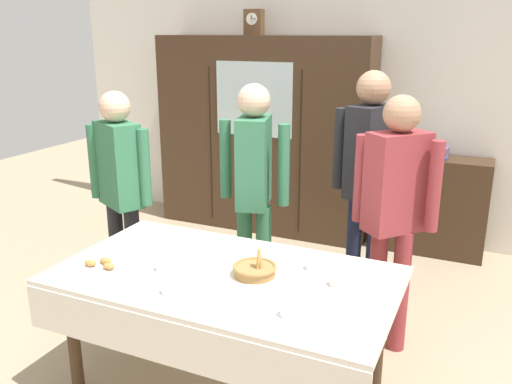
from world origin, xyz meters
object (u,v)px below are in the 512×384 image
object	(u,v)px
tea_cup_far_left	(313,266)
bread_basket	(255,269)
tea_cup_mid_left	(289,312)
person_near_right_end	(254,179)
tea_cup_far_right	(163,267)
dining_table	(223,291)
person_by_cabinet	(369,167)
wall_cabinet	(263,136)
bookshelf_low	(434,205)
person_behind_table_right	(120,181)
tea_cup_center	(169,290)
tea_cup_near_left	(337,282)
pastry_plate	(100,267)
book_stack	(440,153)
spoon_back_edge	(202,286)
mantel_clock	(254,22)
spoon_mid_right	(277,259)
person_beside_shelf	(395,201)

from	to	relation	value
tea_cup_far_left	bread_basket	distance (m)	0.33
tea_cup_mid_left	person_near_right_end	distance (m)	1.42
tea_cup_far_right	person_near_right_end	distance (m)	1.06
dining_table	tea_cup_mid_left	distance (m)	0.56
person_by_cabinet	wall_cabinet	bearing A→B (deg)	137.79
bookshelf_low	bread_basket	xyz separation A→B (m)	(-0.65, -2.56, 0.32)
tea_cup_far_left	person_behind_table_right	xyz separation A→B (m)	(-1.57, 0.36, 0.21)
tea_cup_center	tea_cup_near_left	size ratio (longest dim) A/B	1.00
pastry_plate	person_by_cabinet	world-z (taller)	person_by_cabinet
book_stack	tea_cup_center	distance (m)	3.10
spoon_back_edge	mantel_clock	bearing A→B (deg)	109.33
spoon_mid_right	tea_cup_mid_left	bearing A→B (deg)	-63.32
mantel_clock	pastry_plate	bearing A→B (deg)	-82.90
bread_basket	person_near_right_end	bearing A→B (deg)	114.92
bookshelf_low	tea_cup_center	world-z (taller)	bookshelf_low
dining_table	person_behind_table_right	bearing A→B (deg)	151.34
dining_table	tea_cup_mid_left	bearing A→B (deg)	-28.55
spoon_back_edge	tea_cup_near_left	bearing A→B (deg)	23.94
bookshelf_low	mantel_clock	bearing A→B (deg)	-178.38
tea_cup_far_right	spoon_mid_right	distance (m)	0.65
mantel_clock	spoon_mid_right	bearing A→B (deg)	-62.38
bookshelf_low	person_beside_shelf	world-z (taller)	person_beside_shelf
tea_cup_far_right	person_behind_table_right	xyz separation A→B (m)	(-0.83, 0.72, 0.21)
wall_cabinet	person_behind_table_right	world-z (taller)	wall_cabinet
tea_cup_mid_left	bread_basket	world-z (taller)	bread_basket
wall_cabinet	tea_cup_center	distance (m)	3.00
spoon_mid_right	spoon_back_edge	bearing A→B (deg)	-115.30
person_near_right_end	bread_basket	bearing A→B (deg)	-65.08
tea_cup_mid_left	person_near_right_end	xyz separation A→B (m)	(-0.72, 1.20, 0.25)
dining_table	mantel_clock	xyz separation A→B (m)	(-1.00, 2.59, 1.43)
wall_cabinet	tea_cup_far_left	distance (m)	2.68
tea_cup_mid_left	pastry_plate	xyz separation A→B (m)	(-1.13, 0.05, -0.02)
wall_cabinet	bread_basket	bearing A→B (deg)	-67.21
dining_table	tea_cup_center	distance (m)	0.35
wall_cabinet	tea_cup_mid_left	xyz separation A→B (m)	(1.38, -2.85, -0.21)
tea_cup_center	person_near_right_end	distance (m)	1.27
tea_cup_far_left	spoon_back_edge	size ratio (longest dim) A/B	1.09
person_beside_shelf	person_near_right_end	world-z (taller)	person_near_right_end
book_stack	wall_cabinet	bearing A→B (deg)	-178.31
bread_basket	pastry_plate	distance (m)	0.86
book_stack	tea_cup_far_left	bearing A→B (deg)	-99.27
wall_cabinet	pastry_plate	distance (m)	2.82
tea_cup_far_right	person_near_right_end	xyz separation A→B (m)	(0.08, 1.02, 0.25)
person_near_right_end	person_behind_table_right	bearing A→B (deg)	-161.23
pastry_plate	person_behind_table_right	xyz separation A→B (m)	(-0.50, 0.84, 0.23)
bookshelf_low	pastry_plate	bearing A→B (deg)	-117.16
mantel_clock	pastry_plate	size ratio (longest dim) A/B	0.86
mantel_clock	tea_cup_center	size ratio (longest dim) A/B	1.85
tea_cup_near_left	tea_cup_far_right	bearing A→B (deg)	-166.96
dining_table	wall_cabinet	bearing A→B (deg)	109.16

